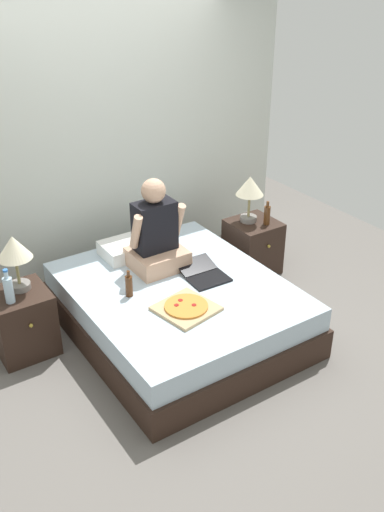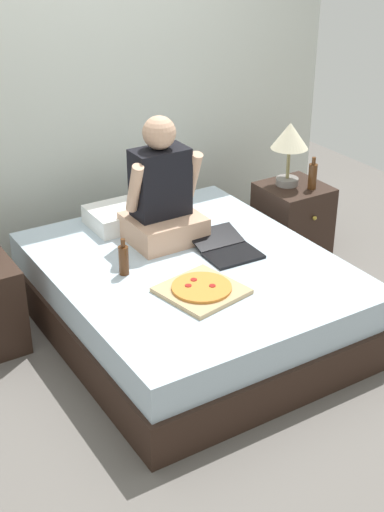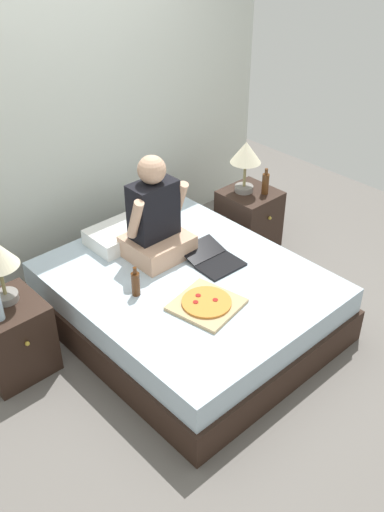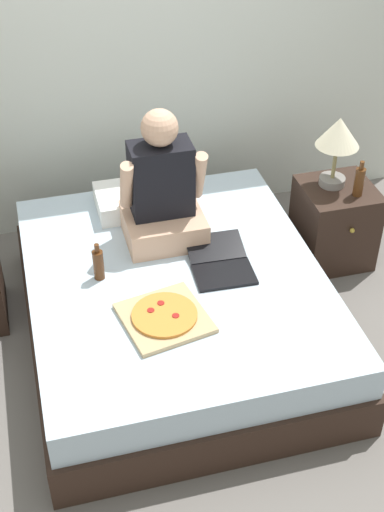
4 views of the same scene
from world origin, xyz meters
TOP-DOWN VIEW (x-y plane):
  - ground_plane at (0.00, 0.00)m, footprint 5.93×5.93m
  - wall_back at (0.00, 1.32)m, footprint 3.93×0.12m
  - bed at (0.00, 0.00)m, footprint 1.61×1.92m
  - nightstand_right at (1.15, 0.46)m, footprint 0.44×0.47m
  - lamp_on_right_nightstand at (1.12, 0.51)m, footprint 0.26×0.26m
  - beer_bottle at (1.22, 0.36)m, footprint 0.06×0.06m
  - pillow at (-0.05, 0.68)m, footprint 0.52×0.34m
  - person_seated at (0.02, 0.36)m, footprint 0.47×0.40m
  - laptop at (0.25, -0.02)m, footprint 0.33×0.43m
  - pizza_box at (-0.14, -0.34)m, footprint 0.47×0.47m
  - beer_bottle_on_bed at (-0.40, 0.07)m, footprint 0.06×0.06m

SIDE VIEW (x-z plane):
  - ground_plane at x=0.00m, z-range 0.00..0.00m
  - bed at x=0.00m, z-range 0.00..0.44m
  - nightstand_right at x=1.15m, z-range 0.00..0.53m
  - pizza_box at x=-0.14m, z-range 0.44..0.49m
  - laptop at x=0.25m, z-range 0.43..0.51m
  - pillow at x=-0.05m, z-range 0.45..0.57m
  - beer_bottle_on_bed at x=-0.40m, z-range 0.43..0.65m
  - beer_bottle at x=1.22m, z-range 0.51..0.74m
  - person_seated at x=0.02m, z-range 0.34..1.12m
  - lamp_on_right_nightstand at x=1.12m, z-range 0.63..1.08m
  - wall_back at x=0.00m, z-range 0.00..2.50m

